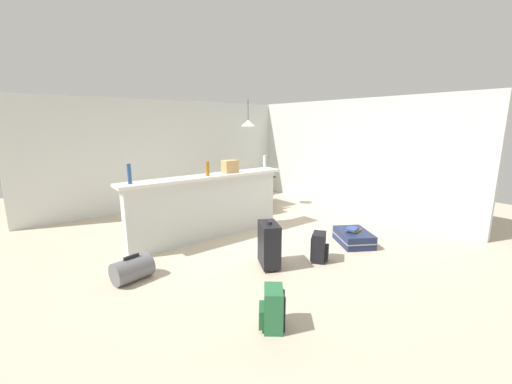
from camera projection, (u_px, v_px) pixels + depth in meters
The scene contains 18 objects.
ground_plane at pixel (248, 239), 5.65m from camera, with size 13.00×13.00×0.05m, color beige.
wall_back at pixel (172, 154), 7.73m from camera, with size 6.60×0.10×2.50m, color silver.
wall_right at pixel (345, 155), 7.46m from camera, with size 0.10×6.00×2.50m, color silver.
partition_half_wall at pixel (208, 209), 5.52m from camera, with size 2.80×0.20×1.06m, color silver.
bar_countertop at pixel (207, 177), 5.40m from camera, with size 2.96×0.40×0.05m, color white.
bottle_blue at pixel (129, 174), 4.61m from camera, with size 0.06×0.06×0.29m, color #284C89.
bottle_amber at pixel (207, 169), 5.33m from camera, with size 0.07×0.07×0.24m, color #9E661E.
bottle_clear at pixel (265, 163), 6.05m from camera, with size 0.06×0.06×0.27m, color silver.
grocery_bag at pixel (230, 166), 5.67m from camera, with size 0.26×0.18×0.22m, color tan.
dining_table at pixel (247, 180), 7.62m from camera, with size 1.10×0.80×0.74m.
dining_chair_near_partition at pixel (259, 190), 7.15m from camera, with size 0.41×0.41×0.93m.
pendant_lamp at pixel (248, 123), 7.28m from camera, with size 0.34×0.34×0.64m.
suitcase_flat_navy at pixel (354, 237), 5.34m from camera, with size 0.78×0.88×0.22m.
suitcase_upright_black at pixel (269, 244), 4.44m from camera, with size 0.42×0.50×0.67m.
backpack_black at pixel (319, 248), 4.66m from camera, with size 0.34×0.33×0.42m.
backpack_green at pixel (273, 309), 3.12m from camera, with size 0.34×0.34×0.42m.
duffel_bag_grey at pixel (132, 269), 4.08m from camera, with size 0.53×0.39×0.34m.
book_stack at pixel (353, 229), 5.30m from camera, with size 0.29×0.21×0.06m.
Camera 1 is at (-3.19, -4.30, 1.97)m, focal length 22.51 mm.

